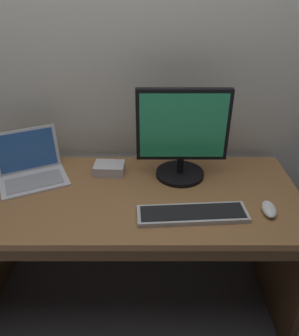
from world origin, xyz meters
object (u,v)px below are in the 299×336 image
Objects in this scene: wired_keyboard at (192,214)px; external_drive_box at (109,168)px; external_monitor at (182,135)px; laptop_silver at (31,167)px; computer_mouse at (269,209)px.

external_drive_box reaches higher than wired_keyboard.
external_drive_box is (-0.37, 0.04, -0.21)m from external_monitor.
laptop_silver is at bearing -179.81° from external_monitor.
external_drive_box is at bearing 137.65° from wired_keyboard.
wired_keyboard is (0.03, -0.32, -0.23)m from external_monitor.
wired_keyboard is 0.54m from external_drive_box.
wired_keyboard is 3.13× the size of external_drive_box.
computer_mouse is at bearing -24.69° from external_drive_box.
wired_keyboard is at bearing -22.01° from laptop_silver.
external_monitor is (0.77, 0.00, 0.18)m from laptop_silver.
laptop_silver is 0.82× the size of wired_keyboard.
external_monitor reaches higher than laptop_silver.
external_monitor is 3.94× the size of computer_mouse.
computer_mouse is (0.37, -0.30, -0.22)m from external_monitor.
laptop_silver reaches higher than external_drive_box.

